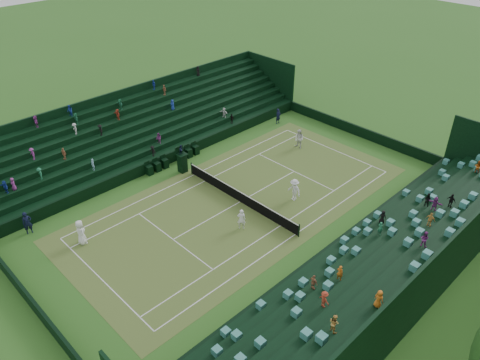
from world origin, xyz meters
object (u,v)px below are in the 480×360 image
(player_near_east, at_px, (241,219))
(player_far_west, at_px, (299,139))
(player_near_west, at_px, (81,232))
(umpire_chair, at_px, (182,160))
(tennis_net, at_px, (240,196))
(player_far_east, at_px, (294,190))

(player_near_east, relative_size, player_far_west, 0.90)
(player_near_west, bearing_deg, player_near_east, -121.83)
(player_near_east, bearing_deg, umpire_chair, -54.11)
(umpire_chair, xyz_separation_m, player_near_west, (2.61, -10.65, -0.15))
(tennis_net, xyz_separation_m, player_far_east, (2.66, 3.16, 0.39))
(umpire_chair, distance_m, player_near_west, 10.96)
(umpire_chair, height_order, player_far_east, umpire_chair)
(player_near_west, bearing_deg, tennis_net, -105.92)
(umpire_chair, xyz_separation_m, player_near_east, (8.96, -1.85, -0.27))
(player_near_west, xyz_separation_m, player_far_west, (1.54, 20.90, -0.03))
(tennis_net, height_order, player_far_east, player_far_east)
(player_near_east, bearing_deg, player_far_west, -110.78)
(player_near_east, height_order, player_far_east, player_far_east)
(tennis_net, bearing_deg, umpire_chair, -177.10)
(tennis_net, relative_size, player_near_west, 6.27)
(umpire_chair, relative_size, player_far_west, 1.40)
(umpire_chair, xyz_separation_m, player_far_east, (9.25, 3.50, -0.17))
(player_near_west, xyz_separation_m, player_far_east, (6.64, 14.15, -0.02))
(tennis_net, bearing_deg, player_far_east, 49.91)
(tennis_net, distance_m, umpire_chair, 6.62)
(umpire_chair, xyz_separation_m, player_far_west, (4.15, 10.25, -0.18))
(player_far_west, xyz_separation_m, player_far_east, (5.10, -6.75, 0.01))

